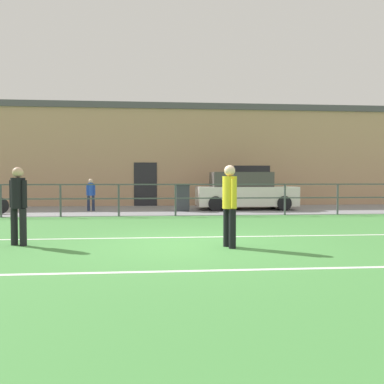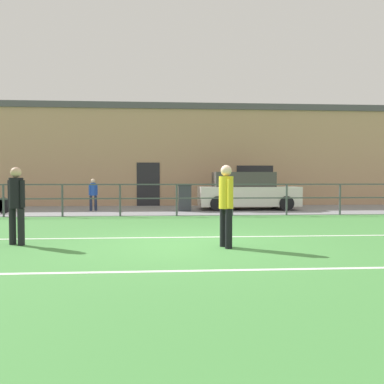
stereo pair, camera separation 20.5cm
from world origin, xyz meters
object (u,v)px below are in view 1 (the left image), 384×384
object	(u,v)px
spectator_child	(91,193)
trash_bin_0	(183,197)
player_striker	(230,201)
parked_car_red	(244,192)
player_goalkeeper	(18,201)

from	to	relation	value
spectator_child	trash_bin_0	bearing A→B (deg)	155.65
player_striker	spectator_child	bearing A→B (deg)	-171.43
parked_car_red	trash_bin_0	bearing A→B (deg)	-165.35
player_goalkeeper	parked_car_red	size ratio (longest dim) A/B	0.38
player_goalkeeper	spectator_child	world-z (taller)	player_goalkeeper
player_striker	parked_car_red	size ratio (longest dim) A/B	0.38
spectator_child	trash_bin_0	xyz separation A→B (m)	(3.73, -0.45, -0.19)
spectator_child	parked_car_red	bearing A→B (deg)	164.77
player_striker	parked_car_red	world-z (taller)	player_striker
player_goalkeeper	parked_car_red	bearing A→B (deg)	-100.27
player_striker	parked_car_red	xyz separation A→B (m)	(2.29, 8.97, -0.14)
player_striker	parked_car_red	bearing A→B (deg)	148.96
spectator_child	trash_bin_0	distance (m)	3.77
player_goalkeeper	trash_bin_0	xyz separation A→B (m)	(3.79, 7.68, -0.32)
player_goalkeeper	trash_bin_0	world-z (taller)	player_goalkeeper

